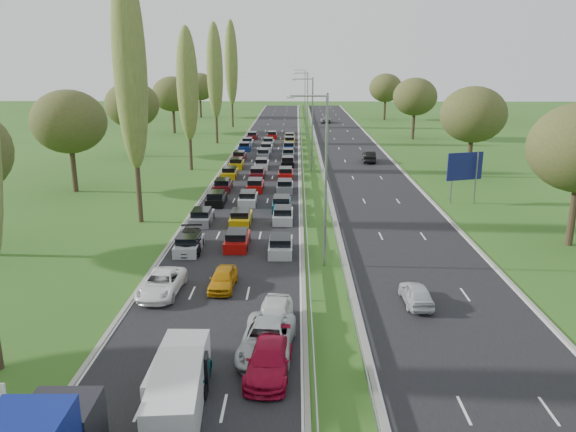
{
  "coord_description": "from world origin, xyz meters",
  "views": [
    {
      "loc": [
        2.51,
        5.63,
        14.01
      ],
      "look_at": [
        1.81,
        50.74,
        1.5
      ],
      "focal_mm": 35.0,
      "sensor_mm": 36.0,
      "label": 1
    }
  ],
  "objects": [
    {
      "name": "ground",
      "position": [
        4.5,
        80.0,
        0.0
      ],
      "size": [
        260.0,
        260.0,
        0.0
      ],
      "primitive_type": "plane",
      "color": "#2B5219",
      "rests_on": "ground"
    },
    {
      "name": "far_car_1",
      "position": [
        12.84,
        85.27,
        0.81
      ],
      "size": [
        1.92,
        4.9,
        1.59
      ],
      "primitive_type": "imported",
      "rotation": [
        0.0,
        0.0,
        3.09
      ],
      "color": "black",
      "rests_on": "far_carriageway"
    },
    {
      "name": "lamp_columns",
      "position": [
        4.5,
        78.0,
        6.0
      ],
      "size": [
        0.18,
        140.18,
        12.0
      ],
      "color": "gray",
      "rests_on": "ground"
    },
    {
      "name": "near_car_2",
      "position": [
        -5.85,
        37.84,
        0.7
      ],
      "size": [
        2.5,
        5.0,
        1.36
      ],
      "primitive_type": "imported",
      "rotation": [
        0.0,
        0.0,
        -0.05
      ],
      "color": "white",
      "rests_on": "near_carriageway"
    },
    {
      "name": "far_car_2",
      "position": [
        9.25,
        138.29,
        0.73
      ],
      "size": [
        2.48,
        5.19,
        1.43
      ],
      "primitive_type": "imported",
      "rotation": [
        0.0,
        0.0,
        3.12
      ],
      "color": "gray",
      "rests_on": "far_carriageway"
    },
    {
      "name": "poplar_row",
      "position": [
        -11.5,
        68.17,
        12.39
      ],
      "size": [
        2.8,
        127.8,
        22.44
      ],
      "color": "#2D2116",
      "rests_on": "ground"
    },
    {
      "name": "near_car_7",
      "position": [
        -2.37,
        26.86,
        0.77
      ],
      "size": [
        2.16,
        5.18,
        1.49
      ],
      "primitive_type": "imported",
      "rotation": [
        0.0,
        0.0,
        0.01
      ],
      "color": "#054D50",
      "rests_on": "near_carriageway"
    },
    {
      "name": "near_car_12",
      "position": [
        1.37,
        33.21,
        0.8
      ],
      "size": [
        2.12,
        4.68,
        1.56
      ],
      "primitive_type": "imported",
      "rotation": [
        0.0,
        0.0,
        -0.06
      ],
      "color": "silver",
      "rests_on": "near_carriageway"
    },
    {
      "name": "woodland_left",
      "position": [
        -22.0,
        62.63,
        7.68
      ],
      "size": [
        8.0,
        166.0,
        11.1
      ],
      "color": "#2D2116",
      "rests_on": "ground"
    },
    {
      "name": "direction_sign",
      "position": [
        19.4,
        61.38,
        3.57
      ],
      "size": [
        3.84,
        1.32,
        5.2
      ],
      "color": "gray",
      "rests_on": "ground"
    },
    {
      "name": "near_car_10",
      "position": [
        1.08,
        30.57,
        0.78
      ],
      "size": [
        2.96,
        5.66,
        1.52
      ],
      "primitive_type": "imported",
      "rotation": [
        0.0,
        0.0,
        -0.08
      ],
      "color": "#ACB3B6",
      "rests_on": "near_carriageway"
    },
    {
      "name": "traffic_queue_fill",
      "position": [
        -2.26,
        77.59,
        0.44
      ],
      "size": [
        8.99,
        68.71,
        0.8
      ],
      "color": "#B2B7BC",
      "rests_on": "ground"
    },
    {
      "name": "near_car_11",
      "position": [
        1.26,
        28.72,
        0.72
      ],
      "size": [
        2.28,
        4.94,
        1.4
      ],
      "primitive_type": "imported",
      "rotation": [
        0.0,
        0.0,
        -0.07
      ],
      "color": "maroon",
      "rests_on": "near_carriageway"
    },
    {
      "name": "near_car_8",
      "position": [
        -2.14,
        38.81,
        0.67
      ],
      "size": [
        1.71,
        3.88,
        1.3
      ],
      "primitive_type": "imported",
      "rotation": [
        0.0,
        0.0,
        -0.05
      ],
      "color": "#C4830D",
      "rests_on": "near_carriageway"
    },
    {
      "name": "white_van_front",
      "position": [
        -2.26,
        25.29,
        1.04
      ],
      "size": [
        1.97,
        5.03,
        2.02
      ],
      "rotation": [
        0.0,
        0.0,
        0.08
      ],
      "color": "silver",
      "rests_on": "near_carriageway"
    },
    {
      "name": "far_car_0",
      "position": [
        9.66,
        36.6,
        0.67
      ],
      "size": [
        1.64,
        3.86,
        1.3
      ],
      "primitive_type": "imported",
      "rotation": [
        0.0,
        0.0,
        3.17
      ],
      "color": "#B9BEC4",
      "rests_on": "far_carriageway"
    },
    {
      "name": "near_carriageway",
      "position": [
        -2.25,
        82.5,
        0.0
      ],
      "size": [
        10.5,
        215.0,
        0.04
      ],
      "primitive_type": "cube",
      "color": "black",
      "rests_on": "ground"
    },
    {
      "name": "woodland_right",
      "position": [
        24.0,
        66.67,
        7.68
      ],
      "size": [
        8.0,
        153.0,
        11.1
      ],
      "color": "#2D2116",
      "rests_on": "ground"
    },
    {
      "name": "white_van_rear",
      "position": [
        -2.46,
        27.0,
        1.02
      ],
      "size": [
        1.95,
        4.96,
        1.99
      ],
      "rotation": [
        0.0,
        0.0,
        0.0
      ],
      "color": "white",
      "rests_on": "near_carriageway"
    },
    {
      "name": "central_reservation",
      "position": [
        4.5,
        82.5,
        0.55
      ],
      "size": [
        2.36,
        215.0,
        0.32
      ],
      "color": "gray",
      "rests_on": "ground"
    },
    {
      "name": "far_carriageway",
      "position": [
        11.25,
        82.5,
        0.0
      ],
      "size": [
        10.5,
        215.0,
        0.04
      ],
      "primitive_type": "cube",
      "color": "black",
      "rests_on": "ground"
    },
    {
      "name": "near_car_3",
      "position": [
        -5.69,
        46.32,
        0.72
      ],
      "size": [
        2.36,
        4.95,
        1.39
      ],
      "primitive_type": "imported",
      "rotation": [
        0.0,
        0.0,
        0.09
      ],
      "color": "black",
      "rests_on": "near_carriageway"
    }
  ]
}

